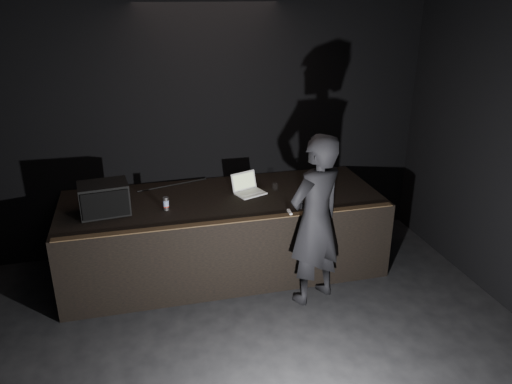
{
  "coord_description": "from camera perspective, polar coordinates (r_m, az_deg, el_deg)",
  "views": [
    {
      "loc": [
        -1.0,
        -3.0,
        3.43
      ],
      "look_at": [
        0.33,
        2.3,
        1.22
      ],
      "focal_mm": 35.0,
      "sensor_mm": 36.0,
      "label": 1
    }
  ],
  "objects": [
    {
      "name": "riser_lip",
      "position": [
        5.66,
        -2.55,
        -3.3
      ],
      "size": [
        3.92,
        0.1,
        0.01
      ],
      "primitive_type": "cube",
      "color": "brown",
      "rests_on": "stage_riser"
    },
    {
      "name": "room_walls",
      "position": [
        3.46,
        4.02,
        -1.99
      ],
      "size": [
        6.1,
        7.1,
        3.52
      ],
      "color": "black",
      "rests_on": "ground"
    },
    {
      "name": "cable",
      "position": [
        6.77,
        -9.5,
        0.8
      ],
      "size": [
        0.94,
        0.28,
        0.02
      ],
      "primitive_type": "cylinder",
      "rotation": [
        0.0,
        1.57,
        0.27
      ],
      "color": "black",
      "rests_on": "stage_riser"
    },
    {
      "name": "person",
      "position": [
        5.68,
        6.79,
        -3.27
      ],
      "size": [
        0.88,
        0.75,
        2.03
      ],
      "primitive_type": "imported",
      "rotation": [
        0.0,
        0.0,
        3.57
      ],
      "color": "black",
      "rests_on": "ground"
    },
    {
      "name": "laptop",
      "position": [
        6.43,
        -0.97,
        0.48
      ],
      "size": [
        0.45,
        0.43,
        0.25
      ],
      "rotation": [
        0.0,
        0.0,
        0.36
      ],
      "color": "silver",
      "rests_on": "stage_riser"
    },
    {
      "name": "stage_monitor",
      "position": [
        6.05,
        -16.97,
        -0.72
      ],
      "size": [
        0.6,
        0.47,
        0.37
      ],
      "rotation": [
        0.0,
        0.0,
        0.11
      ],
      "color": "black",
      "rests_on": "stage_riser"
    },
    {
      "name": "plastic_cup",
      "position": [
        6.53,
        2.19,
        0.62
      ],
      "size": [
        0.07,
        0.07,
        0.09
      ],
      "primitive_type": "cylinder",
      "color": "white",
      "rests_on": "stage_riser"
    },
    {
      "name": "beer_can",
      "position": [
        6.01,
        -10.26,
        -1.31
      ],
      "size": [
        0.07,
        0.07,
        0.16
      ],
      "color": "silver",
      "rests_on": "stage_riser"
    },
    {
      "name": "stage_riser",
      "position": [
        6.51,
        -3.75,
        -4.72
      ],
      "size": [
        4.0,
        1.5,
        1.0
      ],
      "primitive_type": "cube",
      "color": "black",
      "rests_on": "ground"
    },
    {
      "name": "wii_remote",
      "position": [
        5.87,
        3.86,
        -2.32
      ],
      "size": [
        0.04,
        0.14,
        0.03
      ],
      "primitive_type": "cube",
      "rotation": [
        0.0,
        0.0,
        -0.06
      ],
      "color": "white",
      "rests_on": "stage_riser"
    }
  ]
}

